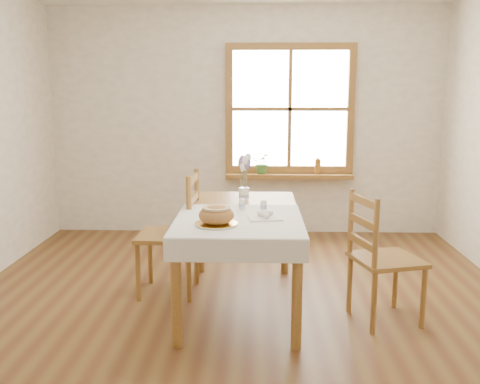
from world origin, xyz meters
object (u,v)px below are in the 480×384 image
at_px(dining_table, 240,222).
at_px(flower_vase, 244,194).
at_px(bread_plate, 216,224).
at_px(chair_left, 168,233).
at_px(chair_right, 387,257).

distance_m(dining_table, flower_vase, 0.44).
bearing_deg(bread_plate, flower_vase, 79.50).
bearing_deg(dining_table, chair_left, 159.80).
height_order(dining_table, flower_vase, flower_vase).
relative_size(bread_plate, flower_vase, 2.92).
bearing_deg(chair_right, bread_plate, 83.66).
bearing_deg(flower_vase, chair_right, -33.66).
bearing_deg(dining_table, chair_right, -14.45).
height_order(dining_table, chair_right, chair_right).
bearing_deg(bread_plate, dining_table, 72.88).
xyz_separation_m(dining_table, chair_right, (1.07, -0.28, -0.19)).
height_order(dining_table, bread_plate, bread_plate).
relative_size(dining_table, flower_vase, 16.52).
distance_m(chair_left, flower_vase, 0.71).
distance_m(bread_plate, flower_vase, 0.91).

